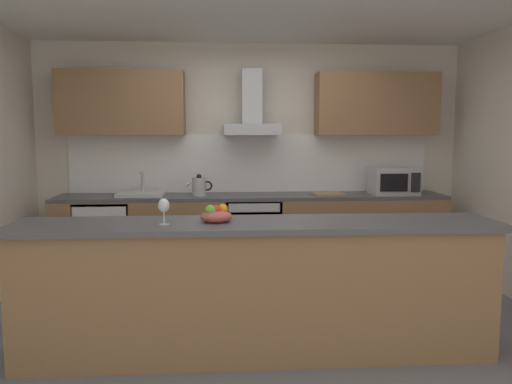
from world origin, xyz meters
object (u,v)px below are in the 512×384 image
object	(u,v)px
kettle	(199,186)
range_hood	(252,114)
wine_glass	(164,206)
refrigerator	(106,239)
oven	(253,234)
chopping_board	(328,194)
microwave	(394,181)
fruit_bowl	(216,215)
sink	(141,193)

from	to	relation	value
kettle	range_hood	distance (m)	0.99
kettle	range_hood	world-z (taller)	range_hood
wine_glass	kettle	bearing A→B (deg)	86.09
kettle	range_hood	bearing A→B (deg)	15.60
refrigerator	wine_glass	xyz separation A→B (m)	(0.87, -2.14, 0.66)
oven	chopping_board	distance (m)	0.95
microwave	kettle	xyz separation A→B (m)	(-2.16, -0.01, -0.04)
oven	kettle	bearing A→B (deg)	-176.70
microwave	wine_glass	bearing A→B (deg)	-137.46
range_hood	chopping_board	distance (m)	1.22
fruit_bowl	range_hood	bearing A→B (deg)	80.16
kettle	fruit_bowl	distance (m)	2.03
oven	chopping_board	world-z (taller)	chopping_board
kettle	chopping_board	xyz separation A→B (m)	(1.42, 0.01, -0.09)
microwave	wine_glass	world-z (taller)	microwave
kettle	refrigerator	bearing A→B (deg)	178.26
chopping_board	range_hood	bearing A→B (deg)	169.64
oven	fruit_bowl	distance (m)	2.16
microwave	sink	size ratio (longest dim) A/B	1.00
refrigerator	wine_glass	bearing A→B (deg)	-67.81
fruit_bowl	chopping_board	distance (m)	2.37
range_hood	oven	bearing A→B (deg)	-90.00
refrigerator	range_hood	bearing A→B (deg)	4.72
sink	range_hood	xyz separation A→B (m)	(1.21, 0.12, 0.86)
sink	fruit_bowl	world-z (taller)	sink
wine_glass	fruit_bowl	world-z (taller)	wine_glass
wine_glass	refrigerator	bearing A→B (deg)	112.19
sink	wine_glass	xyz separation A→B (m)	(0.49, -2.16, 0.16)
refrigerator	fruit_bowl	bearing A→B (deg)	-59.18
microwave	chopping_board	xyz separation A→B (m)	(-0.74, 0.00, -0.14)
oven	sink	size ratio (longest dim) A/B	1.60
oven	refrigerator	bearing A→B (deg)	-179.90
fruit_bowl	chopping_board	xyz separation A→B (m)	(1.22, 2.03, -0.09)
range_hood	chopping_board	world-z (taller)	range_hood
refrigerator	sink	bearing A→B (deg)	2.03
range_hood	chopping_board	xyz separation A→B (m)	(0.84, -0.15, -0.88)
oven	sink	bearing A→B (deg)	179.48
range_hood	fruit_bowl	size ratio (longest dim) A/B	3.27
kettle	wine_glass	xyz separation A→B (m)	(-0.14, -2.11, 0.08)
refrigerator	wine_glass	distance (m)	2.41
sink	fruit_bowl	xyz separation A→B (m)	(0.84, -2.06, 0.08)
sink	range_hood	size ratio (longest dim) A/B	0.69
sink	chopping_board	bearing A→B (deg)	-0.97
microwave	fruit_bowl	bearing A→B (deg)	-134.00
microwave	sink	world-z (taller)	microwave
kettle	fruit_bowl	bearing A→B (deg)	-84.18
microwave	oven	bearing A→B (deg)	178.99
range_hood	wine_glass	world-z (taller)	range_hood
oven	refrigerator	distance (m)	1.60
sink	kettle	size ratio (longest dim) A/B	1.73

